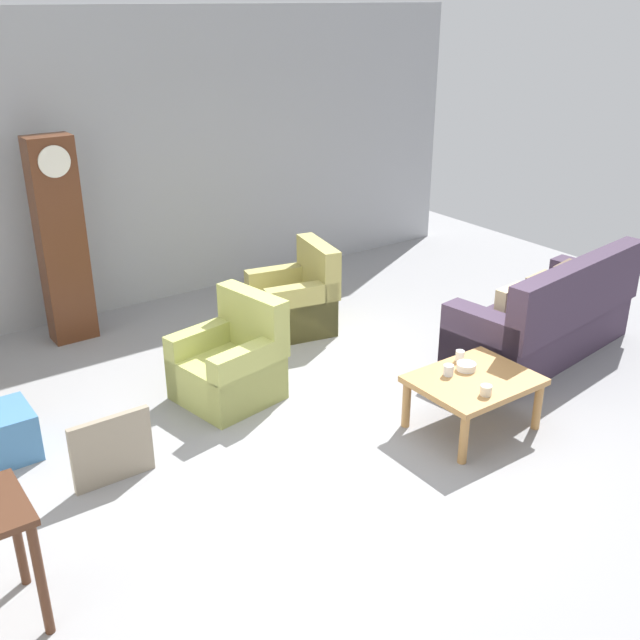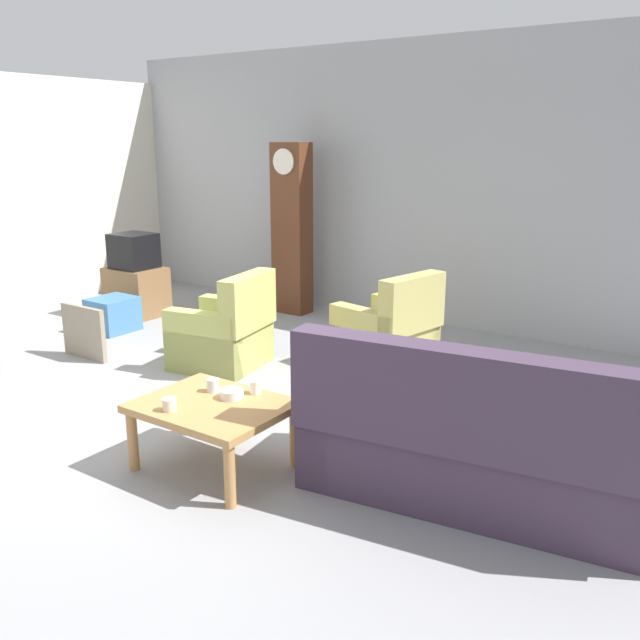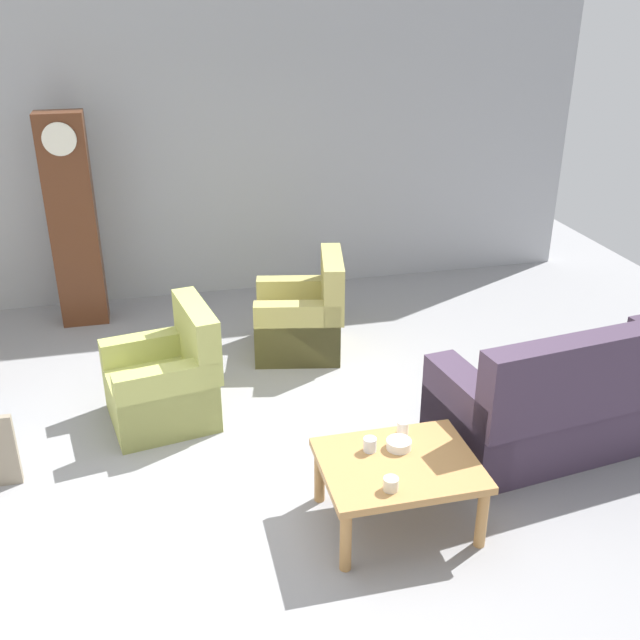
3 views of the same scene
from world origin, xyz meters
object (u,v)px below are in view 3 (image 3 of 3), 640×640
object	(u,v)px
coffee_table_wood	(399,471)
cup_white_porcelain	(403,428)
couch_floral	(580,399)
armchair_olive_near	(166,383)
armchair_olive_far	(303,320)
bowl_white_stacked	(399,444)
grandfather_clock	(73,222)
cup_cream_tall	(391,484)
cup_blue_rimmed	(370,445)

from	to	relation	value
coffee_table_wood	cup_white_porcelain	world-z (taller)	cup_white_porcelain
couch_floral	armchair_olive_near	distance (m)	3.12
armchair_olive_far	cup_white_porcelain	world-z (taller)	armchair_olive_far
coffee_table_wood	bowl_white_stacked	distance (m)	0.17
coffee_table_wood	grandfather_clock	distance (m)	4.25
cup_white_porcelain	cup_cream_tall	world-z (taller)	cup_white_porcelain
coffee_table_wood	cup_cream_tall	world-z (taller)	cup_cream_tall
couch_floral	bowl_white_stacked	bearing A→B (deg)	-164.61
cup_cream_tall	bowl_white_stacked	distance (m)	0.43
grandfather_clock	cup_blue_rimmed	distance (m)	4.03
couch_floral	armchair_olive_far	xyz separation A→B (m)	(-1.66, 1.94, -0.05)
coffee_table_wood	cup_white_porcelain	bearing A→B (deg)	66.79
armchair_olive_far	cup_cream_tall	xyz separation A→B (m)	(-0.08, -2.75, 0.19)
armchair_olive_far	cup_white_porcelain	size ratio (longest dim) A/B	10.29
couch_floral	armchair_olive_near	size ratio (longest dim) A/B	2.39
cup_blue_rimmed	coffee_table_wood	bearing A→B (deg)	-47.82
couch_floral	coffee_table_wood	distance (m)	1.70
armchair_olive_far	cup_blue_rimmed	bearing A→B (deg)	-91.93
coffee_table_wood	bowl_white_stacked	size ratio (longest dim) A/B	6.07
cup_white_porcelain	bowl_white_stacked	world-z (taller)	cup_white_porcelain
armchair_olive_far	couch_floral	bearing A→B (deg)	-49.39
couch_floral	grandfather_clock	size ratio (longest dim) A/B	1.06
cup_blue_rimmed	armchair_olive_near	bearing A→B (deg)	129.87
couch_floral	cup_cream_tall	size ratio (longest dim) A/B	24.42
armchair_olive_far	cup_cream_tall	distance (m)	2.76
cup_cream_tall	cup_blue_rimmed	bearing A→B (deg)	90.42
couch_floral	cup_white_porcelain	size ratio (longest dim) A/B	24.39
coffee_table_wood	grandfather_clock	world-z (taller)	grandfather_clock
armchair_olive_far	bowl_white_stacked	world-z (taller)	armchair_olive_far
couch_floral	cup_cream_tall	xyz separation A→B (m)	(-1.74, -0.81, 0.14)
couch_floral	cup_white_porcelain	bearing A→B (deg)	-169.36
cup_white_porcelain	bowl_white_stacked	size ratio (longest dim) A/B	0.57
armchair_olive_near	cup_white_porcelain	distance (m)	1.97
coffee_table_wood	cup_cream_tall	bearing A→B (deg)	-119.00
coffee_table_wood	cup_white_porcelain	xyz separation A→B (m)	(0.12, 0.29, 0.11)
grandfather_clock	couch_floral	bearing A→B (deg)	-40.14
couch_floral	cup_white_porcelain	world-z (taller)	couch_floral
armchair_olive_far	grandfather_clock	size ratio (longest dim) A/B	0.45
cup_cream_tall	cup_white_porcelain	bearing A→B (deg)	64.04
couch_floral	coffee_table_wood	size ratio (longest dim) A/B	2.29
armchair_olive_near	armchair_olive_far	size ratio (longest dim) A/B	0.99
armchair_olive_near	cup_white_porcelain	world-z (taller)	armchair_olive_near
grandfather_clock	cup_white_porcelain	distance (m)	4.05
cup_white_porcelain	grandfather_clock	bearing A→B (deg)	123.01
couch_floral	cup_blue_rimmed	bearing A→B (deg)	-166.74
cup_white_porcelain	cup_blue_rimmed	world-z (taller)	same
coffee_table_wood	grandfather_clock	bearing A→B (deg)	119.46
coffee_table_wood	cup_white_porcelain	distance (m)	0.33
armchair_olive_near	armchair_olive_far	distance (m)	1.57
grandfather_clock	cup_blue_rimmed	size ratio (longest dim) A/B	23.25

